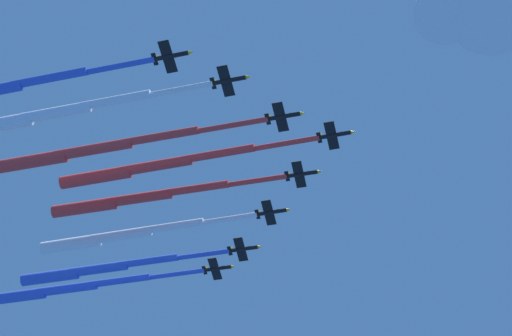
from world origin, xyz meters
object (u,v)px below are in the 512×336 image
at_px(jet_port_mid, 120,236).
at_px(jet_port_outer, 97,269).
at_px(jet_lead, 153,166).
at_px(jet_starboard_inner, 90,150).
at_px(jet_trail_port, 65,289).
at_px(jet_port_inner, 137,199).
at_px(jet_starboard_mid, 54,113).

xyz_separation_m(jet_port_mid, jet_port_outer, (7.42, -13.86, -1.66)).
bearing_deg(jet_lead, jet_port_mid, -68.53).
relative_size(jet_starboard_inner, jet_trail_port, 1.04).
bearing_deg(jet_port_inner, jet_starboard_inner, 63.76).
xyz_separation_m(jet_lead, jet_port_outer, (18.19, -41.24, -3.33)).
relative_size(jet_starboard_inner, jet_port_mid, 1.13).
distance_m(jet_starboard_inner, jet_port_outer, 50.03).
relative_size(jet_port_inner, jet_starboard_mid, 1.01).
bearing_deg(jet_starboard_inner, jet_trail_port, -77.47).
xyz_separation_m(jet_lead, jet_port_inner, (4.96, -12.63, -0.45)).
distance_m(jet_lead, jet_port_mid, 29.47).
bearing_deg(jet_starboard_inner, jet_lead, -150.62).
distance_m(jet_port_inner, jet_port_outer, 31.65).
height_order(jet_starboard_inner, jet_starboard_mid, jet_starboard_mid).
relative_size(jet_lead, jet_starboard_mid, 1.07).
relative_size(jet_lead, jet_port_inner, 1.05).
height_order(jet_starboard_inner, jet_trail_port, jet_trail_port).
height_order(jet_port_mid, jet_port_outer, jet_port_mid).
height_order(jet_port_inner, jet_starboard_inner, jet_port_inner).
distance_m(jet_lead, jet_starboard_inner, 18.00).
bearing_deg(jet_starboard_mid, jet_trail_port, -85.44).
xyz_separation_m(jet_starboard_inner, jet_trail_port, (14.55, -65.45, 3.37)).
xyz_separation_m(jet_port_inner, jet_port_mid, (5.80, -14.75, -1.22)).
xyz_separation_m(jet_lead, jet_starboard_mid, (24.00, 18.91, -0.02)).
distance_m(jet_port_mid, jet_starboard_mid, 48.17).
xyz_separation_m(jet_port_outer, jet_trail_port, (11.84, -15.50, 3.84)).
distance_m(jet_port_inner, jet_port_mid, 15.90).
bearing_deg(jet_trail_port, jet_lead, 117.90).
xyz_separation_m(jet_starboard_inner, jet_port_outer, (2.70, -49.96, -0.47)).
xyz_separation_m(jet_port_inner, jet_trail_port, (25.07, -44.11, 0.96)).
bearing_deg(jet_trail_port, jet_port_mid, 123.28).
bearing_deg(jet_port_mid, jet_port_inner, 111.48).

